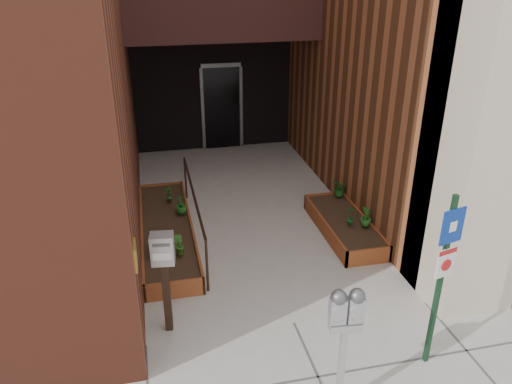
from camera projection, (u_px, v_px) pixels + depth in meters
ground at (294, 323)px, 6.86m from camera, size 80.00×80.00×0.00m
planter_left at (167, 232)px, 8.88m from camera, size 0.90×3.60×0.30m
planter_right at (344, 226)px, 9.06m from camera, size 0.80×2.20×0.30m
handrail at (194, 200)px, 8.67m from camera, size 0.04×3.34×0.90m
parking_meter at (346, 319)px, 5.05m from camera, size 0.36×0.18×1.60m
sign_post at (444, 266)px, 5.61m from camera, size 0.31×0.11×2.29m
payment_dropbox at (164, 263)px, 6.31m from camera, size 0.31×0.25×1.46m
shrub_left_a at (156, 244)px, 7.83m from camera, size 0.44×0.44×0.35m
shrub_left_b at (179, 245)px, 7.83m from camera, size 0.25×0.25×0.33m
shrub_left_c at (181, 204)px, 9.10m from camera, size 0.28×0.28×0.36m
shrub_left_d at (169, 193)px, 9.55m from camera, size 0.21×0.21×0.34m
shrub_right_a at (366, 217)px, 8.67m from camera, size 0.27×0.27×0.35m
shrub_right_b at (351, 215)px, 8.71m from camera, size 0.26×0.26×0.35m
shrub_right_c at (340, 188)px, 9.76m from camera, size 0.35×0.35×0.34m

